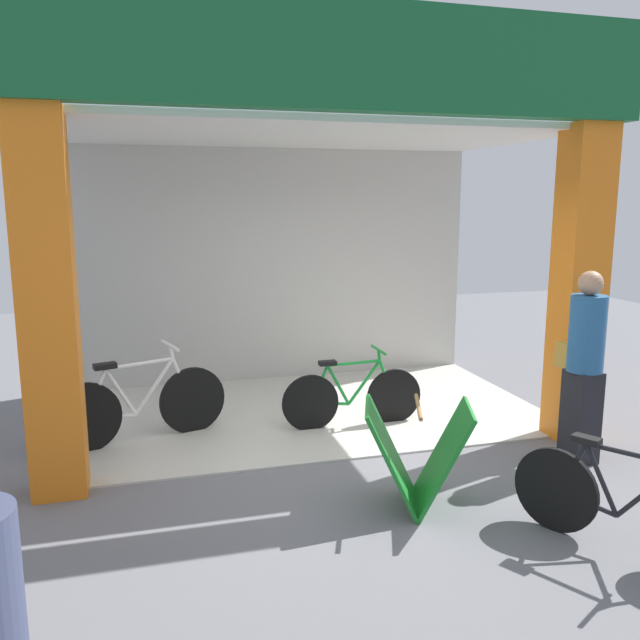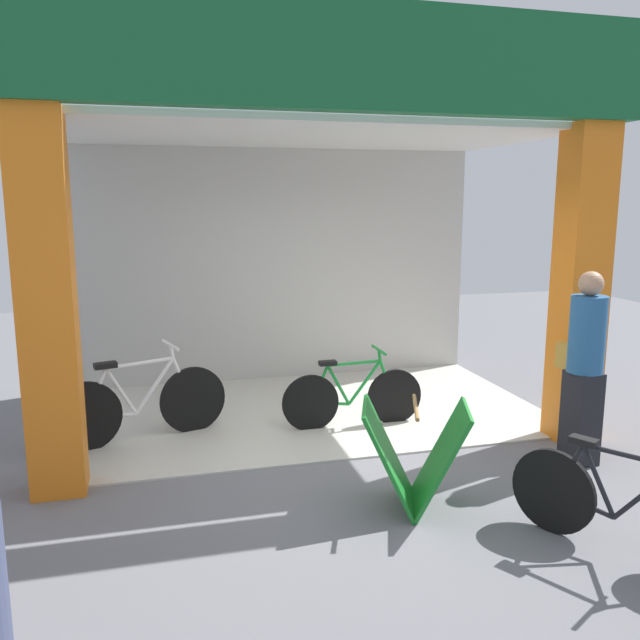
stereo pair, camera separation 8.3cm
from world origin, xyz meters
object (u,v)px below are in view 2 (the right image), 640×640
object	(u,v)px
bicycle_inside_1	(353,397)
bicycle_parked_0	(621,508)
bicycle_inside_0	(141,404)
pedestrian_0	(584,367)
sandwich_board_sign	(414,457)

from	to	relation	value
bicycle_inside_1	bicycle_parked_0	world-z (taller)	bicycle_parked_0
bicycle_inside_0	bicycle_parked_0	size ratio (longest dim) A/B	1.22
bicycle_inside_0	pedestrian_0	size ratio (longest dim) A/B	0.96
bicycle_inside_0	bicycle_parked_0	world-z (taller)	bicycle_inside_0
sandwich_board_sign	pedestrian_0	bearing A→B (deg)	14.03
bicycle_inside_0	sandwich_board_sign	xyz separation A→B (m)	(1.99, -1.93, 0.03)
bicycle_inside_1	bicycle_parked_0	xyz separation A→B (m)	(0.93, -2.78, 0.01)
bicycle_inside_0	bicycle_parked_0	xyz separation A→B (m)	(3.01, -2.91, -0.04)
bicycle_inside_1	pedestrian_0	world-z (taller)	pedestrian_0
bicycle_parked_0	sandwich_board_sign	xyz separation A→B (m)	(-1.02, 0.98, 0.07)
sandwich_board_sign	pedestrian_0	size ratio (longest dim) A/B	0.55
bicycle_inside_1	sandwich_board_sign	distance (m)	1.81
bicycle_inside_0	pedestrian_0	xyz separation A→B (m)	(3.74, -1.49, 0.50)
bicycle_inside_1	pedestrian_0	xyz separation A→B (m)	(1.66, -1.37, 0.54)
bicycle_inside_1	sandwich_board_sign	size ratio (longest dim) A/B	1.57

